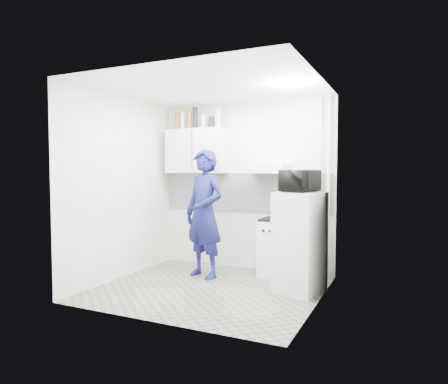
% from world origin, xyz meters
% --- Properties ---
extents(floor, '(2.80, 2.80, 0.00)m').
position_xyz_m(floor, '(0.00, 0.00, 0.00)').
color(floor, slate).
rests_on(floor, ground).
extents(ceiling, '(2.80, 2.80, 0.00)m').
position_xyz_m(ceiling, '(0.00, 0.00, 2.60)').
color(ceiling, white).
rests_on(ceiling, wall_back).
extents(wall_back, '(2.80, 0.00, 2.80)m').
position_xyz_m(wall_back, '(0.00, 1.25, 1.30)').
color(wall_back, white).
rests_on(wall_back, floor).
extents(wall_left, '(0.00, 2.60, 2.60)m').
position_xyz_m(wall_left, '(-1.40, 0.00, 1.30)').
color(wall_left, white).
rests_on(wall_left, floor).
extents(wall_right, '(0.00, 2.60, 2.60)m').
position_xyz_m(wall_right, '(1.40, 0.00, 1.30)').
color(wall_right, white).
rests_on(wall_right, floor).
extents(person, '(0.77, 0.62, 1.84)m').
position_xyz_m(person, '(-0.33, 0.51, 0.92)').
color(person, '#12144B').
rests_on(person, floor).
extents(stove, '(0.51, 0.51, 0.81)m').
position_xyz_m(stove, '(0.63, 1.00, 0.41)').
color(stove, white).
rests_on(stove, floor).
extents(fridge, '(0.64, 0.64, 1.27)m').
position_xyz_m(fridge, '(1.10, 0.35, 0.64)').
color(fridge, silver).
rests_on(fridge, floor).
extents(stove_top, '(0.49, 0.49, 0.03)m').
position_xyz_m(stove_top, '(0.63, 1.00, 0.83)').
color(stove_top, black).
rests_on(stove_top, stove).
extents(saucepan, '(0.16, 0.16, 0.09)m').
position_xyz_m(saucepan, '(0.72, 0.95, 0.89)').
color(saucepan, silver).
rests_on(saucepan, stove_top).
extents(microwave, '(0.57, 0.45, 0.28)m').
position_xyz_m(microwave, '(1.10, 0.35, 1.41)').
color(microwave, black).
rests_on(microwave, fridge).
extents(bottle_a, '(0.07, 0.07, 0.28)m').
position_xyz_m(bottle_a, '(-1.12, 1.07, 2.34)').
color(bottle_a, brown).
rests_on(bottle_a, upper_cabinet).
extents(bottle_b, '(0.07, 0.07, 0.28)m').
position_xyz_m(bottle_b, '(-1.03, 1.07, 2.34)').
color(bottle_b, '#B2B7BC').
rests_on(bottle_b, upper_cabinet).
extents(bottle_c, '(0.08, 0.08, 0.31)m').
position_xyz_m(bottle_c, '(-0.89, 1.07, 2.36)').
color(bottle_c, brown).
rests_on(bottle_c, upper_cabinet).
extents(bottle_d, '(0.08, 0.08, 0.35)m').
position_xyz_m(bottle_d, '(-0.79, 1.07, 2.37)').
color(bottle_d, black).
rests_on(bottle_d, upper_cabinet).
extents(canister_a, '(0.08, 0.08, 0.21)m').
position_xyz_m(canister_a, '(-0.64, 1.07, 2.30)').
color(canister_a, '#B2B7BC').
rests_on(canister_a, upper_cabinet).
extents(canister_b, '(0.10, 0.10, 0.18)m').
position_xyz_m(canister_b, '(-0.50, 1.07, 2.29)').
color(canister_b, black).
rests_on(canister_b, upper_cabinet).
extents(bottle_e, '(0.08, 0.08, 0.30)m').
position_xyz_m(bottle_e, '(-0.38, 1.07, 2.35)').
color(bottle_e, '#B2B7BC').
rests_on(bottle_e, upper_cabinet).
extents(upper_cabinet, '(1.00, 0.35, 0.70)m').
position_xyz_m(upper_cabinet, '(-0.75, 1.07, 1.85)').
color(upper_cabinet, silver).
rests_on(upper_cabinet, wall_back).
extents(range_hood, '(0.60, 0.50, 0.14)m').
position_xyz_m(range_hood, '(0.45, 1.00, 1.57)').
color(range_hood, white).
rests_on(range_hood, wall_back).
extents(backsplash, '(2.74, 0.03, 0.60)m').
position_xyz_m(backsplash, '(0.00, 1.24, 1.20)').
color(backsplash, white).
rests_on(backsplash, wall_back).
extents(pipe_a, '(0.05, 0.05, 2.60)m').
position_xyz_m(pipe_a, '(1.30, 1.17, 1.30)').
color(pipe_a, white).
rests_on(pipe_a, floor).
extents(pipe_b, '(0.04, 0.04, 2.60)m').
position_xyz_m(pipe_b, '(1.18, 1.17, 1.30)').
color(pipe_b, white).
rests_on(pipe_b, floor).
extents(ceiling_spot_fixture, '(0.10, 0.10, 0.02)m').
position_xyz_m(ceiling_spot_fixture, '(1.00, 0.20, 2.57)').
color(ceiling_spot_fixture, white).
rests_on(ceiling_spot_fixture, ceiling).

